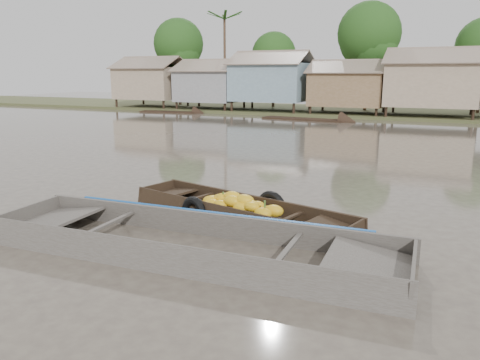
% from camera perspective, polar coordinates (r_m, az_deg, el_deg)
% --- Properties ---
extents(ground, '(120.00, 120.00, 0.00)m').
position_cam_1_polar(ground, '(10.99, 1.22, -5.65)').
color(ground, '#4C423A').
rests_on(ground, ground).
extents(riverbank, '(120.00, 12.47, 10.22)m').
position_cam_1_polar(riverbank, '(41.47, 23.29, 11.33)').
color(riverbank, '#384723').
rests_on(riverbank, ground).
extents(banana_boat, '(6.25, 2.92, 0.88)m').
position_cam_1_polar(banana_boat, '(11.59, -0.32, -3.71)').
color(banana_boat, black).
rests_on(banana_boat, ground).
extents(viewer_boat, '(8.58, 2.57, 0.68)m').
position_cam_1_polar(viewer_boat, '(9.45, -5.91, -8.36)').
color(viewer_boat, '#3E3A34').
rests_on(viewer_boat, ground).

